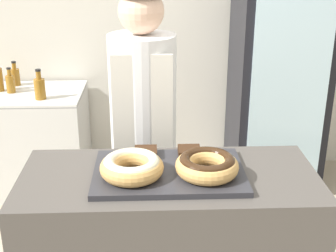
# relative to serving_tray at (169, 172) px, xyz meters

# --- Properties ---
(wall_back) EXTENTS (8.00, 0.06, 2.70)m
(wall_back) POSITION_rel_serving_tray_xyz_m (0.00, 2.13, 0.36)
(wall_back) COLOR silver
(wall_back) RESTS_ON ground_plane
(serving_tray) EXTENTS (0.62, 0.41, 0.02)m
(serving_tray) POSITION_rel_serving_tray_xyz_m (0.00, 0.00, 0.00)
(serving_tray) COLOR #2D2D33
(serving_tray) RESTS_ON display_counter
(donut_light_glaze) EXTENTS (0.26, 0.26, 0.08)m
(donut_light_glaze) POSITION_rel_serving_tray_xyz_m (-0.15, -0.05, 0.06)
(donut_light_glaze) COLOR tan
(donut_light_glaze) RESTS_ON serving_tray
(donut_chocolate_glaze) EXTENTS (0.26, 0.26, 0.08)m
(donut_chocolate_glaze) POSITION_rel_serving_tray_xyz_m (0.15, -0.05, 0.06)
(donut_chocolate_glaze) COLOR tan
(donut_chocolate_glaze) RESTS_ON serving_tray
(brownie_back_left) EXTENTS (0.10, 0.10, 0.03)m
(brownie_back_left) POSITION_rel_serving_tray_xyz_m (-0.10, 0.14, 0.03)
(brownie_back_left) COLOR #382111
(brownie_back_left) RESTS_ON serving_tray
(brownie_back_right) EXTENTS (0.10, 0.10, 0.03)m
(brownie_back_right) POSITION_rel_serving_tray_xyz_m (0.10, 0.14, 0.03)
(brownie_back_right) COLOR #382111
(brownie_back_right) RESTS_ON serving_tray
(baker_person) EXTENTS (0.35, 0.35, 1.72)m
(baker_person) POSITION_rel_serving_tray_xyz_m (-0.11, 0.56, -0.07)
(baker_person) COLOR #4C4C51
(baker_person) RESTS_ON ground_plane
(beverage_fridge) EXTENTS (0.68, 0.66, 1.82)m
(beverage_fridge) POSITION_rel_serving_tray_xyz_m (0.92, 1.74, -0.08)
(beverage_fridge) COLOR black
(beverage_fridge) RESTS_ON ground_plane
(chest_freezer) EXTENTS (0.89, 0.64, 0.80)m
(chest_freezer) POSITION_rel_serving_tray_xyz_m (-1.04, 1.75, -0.59)
(chest_freezer) COLOR silver
(chest_freezer) RESTS_ON ground_plane
(bottle_amber) EXTENTS (0.08, 0.08, 0.22)m
(bottle_amber) POSITION_rel_serving_tray_xyz_m (-0.88, 1.59, -0.10)
(bottle_amber) COLOR #99661E
(bottle_amber) RESTS_ON chest_freezer
(bottle_amber_b) EXTENTS (0.07, 0.07, 0.20)m
(bottle_amber_b) POSITION_rel_serving_tray_xyz_m (-1.15, 1.95, -0.11)
(bottle_amber_b) COLOR #99661E
(bottle_amber_b) RESTS_ON chest_freezer
(bottle_amber_b_b) EXTENTS (0.07, 0.07, 0.20)m
(bottle_amber_b_b) POSITION_rel_serving_tray_xyz_m (-1.14, 1.75, -0.11)
(bottle_amber_b_b) COLOR #99661E
(bottle_amber_b_b) RESTS_ON chest_freezer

